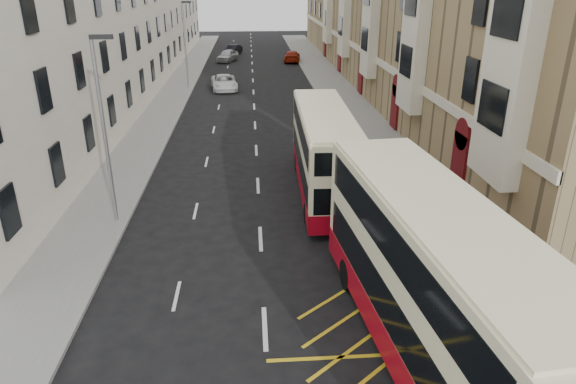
{
  "coord_description": "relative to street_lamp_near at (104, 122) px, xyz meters",
  "views": [
    {
      "loc": [
        -0.22,
        -9.23,
        10.21
      ],
      "look_at": [
        1.07,
        8.63,
        2.68
      ],
      "focal_mm": 32.0,
      "sensor_mm": 36.0,
      "label": 1
    }
  ],
  "objects": [
    {
      "name": "kerb_right",
      "position": [
        12.35,
        18.0,
        -4.56
      ],
      "size": [
        0.25,
        120.0,
        0.15
      ],
      "primitive_type": "cube",
      "color": "gray",
      "rests_on": "ground"
    },
    {
      "name": "kerb_left",
      "position": [
        0.35,
        18.0,
        -4.56
      ],
      "size": [
        0.25,
        120.0,
        0.15
      ],
      "primitive_type": "cube",
      "color": "gray",
      "rests_on": "ground"
    },
    {
      "name": "terrace_left",
      "position": [
        -7.08,
        33.5,
        1.88
      ],
      "size": [
        9.18,
        79.0,
        13.25
      ],
      "color": "silver",
      "rests_on": "ground"
    },
    {
      "name": "car_dark",
      "position": [
        3.74,
        54.26,
        -3.99
      ],
      "size": [
        2.74,
        4.16,
        1.29
      ],
      "primitive_type": "imported",
      "rotation": [
        0.0,
        0.0,
        -0.38
      ],
      "color": "black",
      "rests_on": "ground"
    },
    {
      "name": "street_lamp_far",
      "position": [
        0.0,
        30.0,
        0.0
      ],
      "size": [
        0.93,
        0.18,
        8.0
      ],
      "color": "gray",
      "rests_on": "pavement_left"
    },
    {
      "name": "terrace_right",
      "position": [
        21.23,
        33.38,
        2.88
      ],
      "size": [
        10.75,
        79.0,
        15.25
      ],
      "color": "#947F56",
      "rests_on": "ground"
    },
    {
      "name": "pavement_left",
      "position": [
        -1.15,
        18.0,
        -4.56
      ],
      "size": [
        3.0,
        120.0,
        0.15
      ],
      "primitive_type": "cube",
      "color": "slate",
      "rests_on": "ground"
    },
    {
      "name": "street_lamp_near",
      "position": [
        0.0,
        0.0,
        0.0
      ],
      "size": [
        0.93,
        0.18,
        8.0
      ],
      "color": "gray",
      "rests_on": "pavement_left"
    },
    {
      "name": "road_markings",
      "position": [
        6.35,
        33.0,
        -4.63
      ],
      "size": [
        10.0,
        110.0,
        0.01
      ],
      "primitive_type": null,
      "color": "silver",
      "rests_on": "ground"
    },
    {
      "name": "car_silver",
      "position": [
        3.18,
        47.48,
        -3.87
      ],
      "size": [
        3.09,
        4.82,
        1.53
      ],
      "primitive_type": "imported",
      "rotation": [
        0.0,
        0.0,
        -0.31
      ],
      "color": "#B4B7BC",
      "rests_on": "ground"
    },
    {
      "name": "double_decker_rear",
      "position": [
        9.66,
        2.79,
        -2.46
      ],
      "size": [
        2.71,
        10.75,
        4.27
      ],
      "rotation": [
        0.0,
        0.0,
        -0.02
      ],
      "color": "#FFF7C2",
      "rests_on": "ground"
    },
    {
      "name": "car_red",
      "position": [
        11.55,
        46.57,
        -3.94
      ],
      "size": [
        2.55,
        5.04,
        1.4
      ],
      "primitive_type": "imported",
      "rotation": [
        0.0,
        0.0,
        3.02
      ],
      "color": "#971A07",
      "rests_on": "ground"
    },
    {
      "name": "white_van",
      "position": [
        3.54,
        29.25,
        -3.93
      ],
      "size": [
        2.89,
        5.32,
        1.42
      ],
      "primitive_type": "imported",
      "rotation": [
        0.0,
        0.0,
        0.11
      ],
      "color": "silver",
      "rests_on": "ground"
    },
    {
      "name": "guard_railing",
      "position": [
        12.6,
        -6.25,
        -3.78
      ],
      "size": [
        0.06,
        6.56,
        1.01
      ],
      "color": "red",
      "rests_on": "pavement_right"
    },
    {
      "name": "pavement_right",
      "position": [
        14.35,
        18.0,
        -4.56
      ],
      "size": [
        4.0,
        120.0,
        0.15
      ],
      "primitive_type": "cube",
      "color": "slate",
      "rests_on": "ground"
    },
    {
      "name": "pedestrian_far",
      "position": [
        13.53,
        -5.68,
        -3.68
      ],
      "size": [
        1.01,
        0.82,
        1.6
      ],
      "primitive_type": "imported",
      "rotation": [
        0.0,
        0.0,
        2.59
      ],
      "color": "black",
      "rests_on": "pavement_right"
    },
    {
      "name": "double_decker_front",
      "position": [
        10.94,
        -9.68,
        -2.17
      ],
      "size": [
        3.9,
        12.36,
        4.85
      ],
      "rotation": [
        0.0,
        0.0,
        0.09
      ],
      "color": "#FFF7C2",
      "rests_on": "ground"
    }
  ]
}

